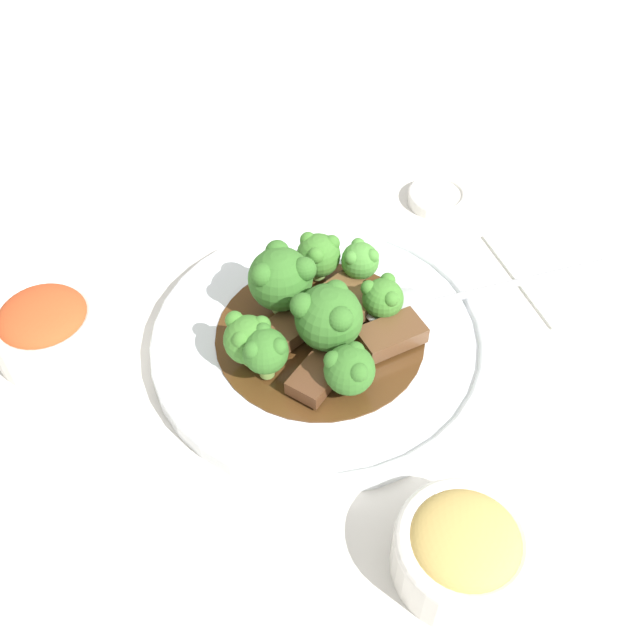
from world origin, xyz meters
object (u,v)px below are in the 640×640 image
Objects in this scene: beef_strip_0 at (391,335)px; broccoli_floret_1 at (280,278)px; broccoli_floret_2 at (247,336)px; broccoli_floret_4 at (360,260)px; broccoli_floret_0 at (349,369)px; beef_strip_2 at (316,377)px; broccoli_floret_3 at (325,318)px; side_bowl_appetizer at (463,549)px; serving_spoon at (422,303)px; side_bowl_kimchi at (46,327)px; beef_strip_3 at (278,336)px; broccoli_floret_5 at (319,255)px; broccoli_floret_7 at (265,351)px; main_plate at (320,339)px; sauce_dish at (437,197)px; broccoli_floret_6 at (383,298)px; beef_strip_1 at (351,298)px.

beef_strip_0 is 0.10m from broccoli_floret_1.
broccoli_floret_2 reaches higher than broccoli_floret_4.
broccoli_floret_0 is 0.10m from broccoli_floret_1.
broccoli_floret_3 is at bearing 141.43° from beef_strip_2.
broccoli_floret_3 reaches higher than side_bowl_appetizer.
serving_spoon is 2.45× the size of side_bowl_kimchi.
broccoli_floret_0 is 0.12m from broccoli_floret_4.
beef_strip_3 is 1.35× the size of broccoli_floret_2.
beef_strip_2 is at bearing -29.40° from broccoli_floret_5.
beef_strip_0 is 1.16× the size of broccoli_floret_7.
main_plate is 0.22m from side_bowl_appetizer.
main_plate is 4.76× the size of broccoli_floret_3.
broccoli_floret_5 is 0.24m from side_bowl_kimchi.
beef_strip_0 reaches higher than serving_spoon.
broccoli_floret_1 is (-0.08, 0.01, 0.03)m from beef_strip_2.
broccoli_floret_5 reaches higher than serving_spoon.
main_plate is at bearing 172.45° from broccoli_floret_0.
main_plate is at bearing -58.50° from broccoli_floret_4.
side_bowl_kimchi is 1.01× the size of side_bowl_appetizer.
broccoli_floret_7 reaches higher than beef_strip_3.
broccoli_floret_2 is at bearing -52.98° from broccoli_floret_1.
broccoli_floret_2 is 0.76× the size of sauce_dish.
broccoli_floret_5 is 1.17× the size of broccoli_floret_6.
beef_strip_0 is 0.88× the size of beef_strip_3.
beef_strip_3 is 0.09m from broccoli_floret_6.
broccoli_floret_1 is 1.04× the size of sauce_dish.
beef_strip_0 is at bearing -65.83° from serving_spoon.
beef_strip_1 is 0.06m from serving_spoon.
side_bowl_appetizer is (0.22, 0.05, -0.02)m from broccoli_floret_2.
beef_strip_3 and serving_spoon have the same top height.
broccoli_floret_2 is 0.49× the size of side_bowl_appetizer.
broccoli_floret_3 reaches higher than broccoli_floret_7.
broccoli_floret_7 is at bearing -41.47° from beef_strip_3.
side_bowl_appetizer is at bearing -8.67° from broccoli_floret_5.
broccoli_floret_4 is (-0.03, 0.09, 0.02)m from beef_strip_3.
main_plate is at bearing -101.16° from serving_spoon.
side_bowl_kimchi reaches higher than sauce_dish.
broccoli_floret_1 is 1.04× the size of broccoli_floret_3.
broccoli_floret_7 is 0.21× the size of serving_spoon.
beef_strip_2 is at bearing -131.47° from broccoli_floret_0.
broccoli_floret_1 is 0.09m from broccoli_floret_6.
broccoli_floret_0 is 0.08m from broccoli_floret_6.
main_plate is at bearing 87.17° from broccoli_floret_2.
broccoli_floret_7 is (0.05, -0.12, 0.00)m from broccoli_floret_4.
side_bowl_appetizer is at bearing 1.02° from broccoli_floret_1.
serving_spoon is (0.03, 0.05, -0.00)m from beef_strip_1.
broccoli_floret_4 reaches higher than main_plate.
main_plate is 7.48× the size of broccoli_floret_6.
broccoli_floret_0 is at bearing 178.90° from side_bowl_appetizer.
broccoli_floret_6 is at bearing 81.20° from main_plate.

